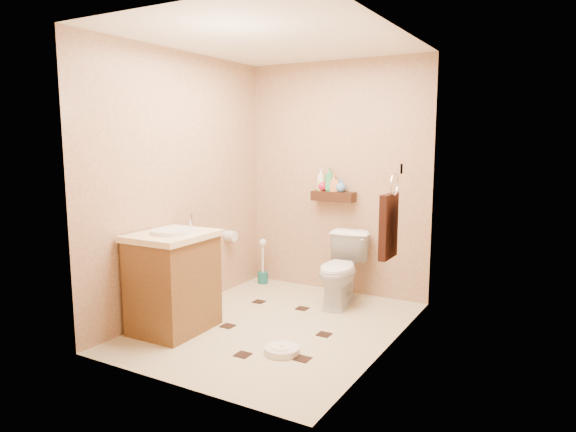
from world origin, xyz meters
The scene contains 20 objects.
ground centered at (0.00, 0.00, 0.00)m, with size 2.50×2.50×0.00m, color beige.
wall_back centered at (0.00, 1.25, 1.20)m, with size 2.00×0.04×2.40m, color tan.
wall_front centered at (0.00, -1.25, 1.20)m, with size 2.00×0.04×2.40m, color tan.
wall_left centered at (-1.00, 0.00, 1.20)m, with size 0.04×2.50×2.40m, color tan.
wall_right centered at (1.00, 0.00, 1.20)m, with size 0.04×2.50×2.40m, color tan.
ceiling centered at (0.00, 0.00, 2.40)m, with size 2.00×2.50×0.02m, color white.
wall_shelf centered at (0.00, 1.17, 1.02)m, with size 0.46×0.14×0.10m, color #351B0E.
floor_accents centered at (0.04, -0.05, 0.00)m, with size 1.12×1.27×0.01m.
toilet centered at (0.25, 0.83, 0.35)m, with size 0.39×0.68×0.70m, color white.
vanity centered at (-0.70, -0.49, 0.43)m, with size 0.58×0.70×0.97m.
bathroom_scale centered at (0.34, -0.46, 0.03)m, with size 0.29×0.29×0.05m.
toilet_brush centered at (-0.81, 1.07, 0.18)m, with size 0.12×0.12×0.51m.
towel_ring centered at (0.91, 0.25, 0.95)m, with size 0.12×0.30×0.76m.
toilet_paper centered at (-0.94, 0.65, 0.60)m, with size 0.12×0.11×0.12m.
bottle_a centered at (-0.14, 1.17, 1.19)m, with size 0.09×0.09×0.23m, color white.
bottle_b centered at (-0.14, 1.17, 1.15)m, with size 0.07×0.07×0.16m, color #C9D92D.
bottle_c centered at (-0.12, 1.17, 1.14)m, with size 0.11×0.11×0.14m, color #BA1534.
bottle_d centered at (-0.04, 1.17, 1.19)m, with size 0.10×0.10×0.25m, color #349E5C.
bottle_e centered at (0.00, 1.17, 1.16)m, with size 0.08×0.08×0.18m, color #FF9554.
bottle_f centered at (0.08, 1.17, 1.14)m, with size 0.10×0.10×0.14m, color #518ACA.
Camera 1 is at (2.21, -3.64, 1.61)m, focal length 32.00 mm.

